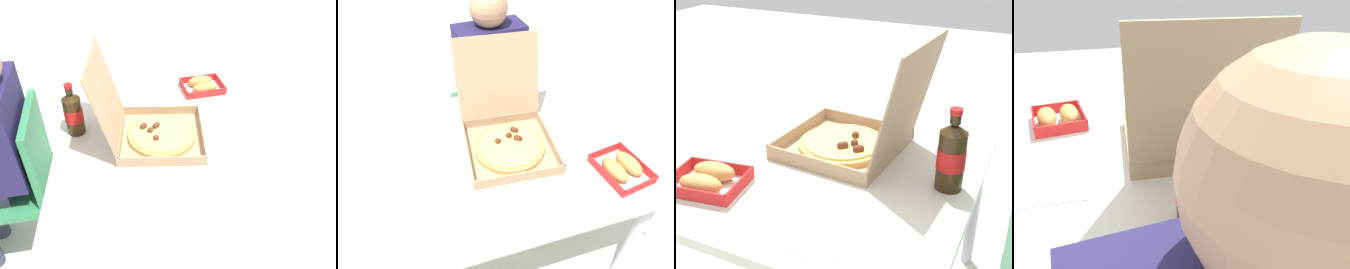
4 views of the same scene
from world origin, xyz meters
TOP-DOWN VIEW (x-y plane):
  - ground_plane at (0.00, 0.00)m, footprint 10.00×10.00m
  - dining_table at (0.00, 0.00)m, footprint 1.15×0.81m
  - chair at (0.15, 0.64)m, footprint 0.43×0.43m
  - pizza_box_open at (0.05, 0.03)m, footprint 0.36×0.43m
  - bread_side_box at (0.39, -0.24)m, footprint 0.18×0.21m
  - cola_bottle at (0.12, 0.33)m, footprint 0.07×0.07m
  - paper_menu at (0.42, 0.11)m, footprint 0.22×0.16m

SIDE VIEW (x-z plane):
  - ground_plane at x=0.00m, z-range 0.00..0.00m
  - chair at x=0.15m, z-range 0.06..0.89m
  - dining_table at x=0.00m, z-range 0.28..1.02m
  - paper_menu at x=0.42m, z-range 0.74..0.75m
  - bread_side_box at x=0.39m, z-range 0.74..0.80m
  - pizza_box_open at x=0.05m, z-range 0.61..0.98m
  - cola_bottle at x=0.12m, z-range 0.72..0.95m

